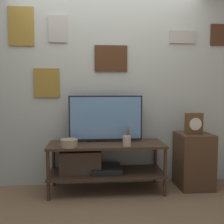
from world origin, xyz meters
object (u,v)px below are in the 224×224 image
object	(u,v)px
vase_slim_bronze	(128,134)
television	(106,118)
mantel_clock	(194,124)
vase_wide_bowl	(69,143)
candle_jar	(127,141)

from	to	relation	value
vase_slim_bronze	television	bearing A→B (deg)	159.33
television	mantel_clock	bearing A→B (deg)	-5.72
television	vase_slim_bronze	bearing A→B (deg)	-20.67
vase_slim_bronze	mantel_clock	bearing A→B (deg)	-0.64
television	vase_wide_bowl	bearing A→B (deg)	-148.56
television	mantel_clock	xyz separation A→B (m)	(1.10, -0.11, -0.07)
vase_wide_bowl	candle_jar	world-z (taller)	candle_jar
vase_wide_bowl	mantel_clock	size ratio (longest dim) A/B	0.75
candle_jar	vase_wide_bowl	bearing A→B (deg)	178.28
vase_slim_bronze	mantel_clock	size ratio (longest dim) A/B	0.83
vase_wide_bowl	mantel_clock	distance (m)	1.56
television	vase_slim_bronze	distance (m)	0.34
candle_jar	television	bearing A→B (deg)	128.08
television	candle_jar	xyz separation A→B (m)	(0.23, -0.29, -0.24)
television	mantel_clock	world-z (taller)	television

